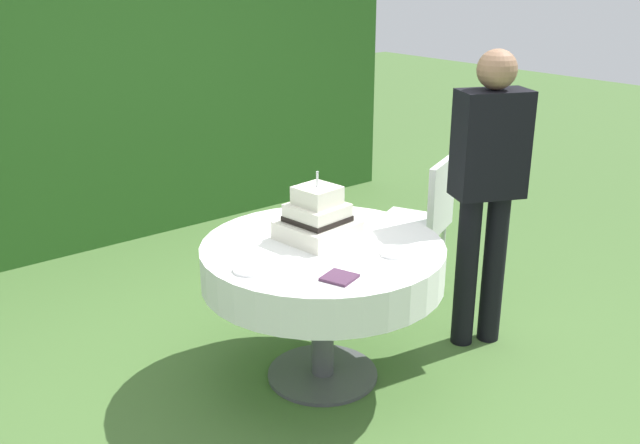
{
  "coord_description": "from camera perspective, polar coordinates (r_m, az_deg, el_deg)",
  "views": [
    {
      "loc": [
        -1.98,
        -2.45,
        1.99
      ],
      "look_at": [
        0.01,
        0.04,
        0.82
      ],
      "focal_mm": 39.86,
      "sensor_mm": 36.0,
      "label": 1
    }
  ],
  "objects": [
    {
      "name": "standing_person",
      "position": [
        3.77,
        13.3,
        3.21
      ],
      "size": [
        0.41,
        0.33,
        1.6
      ],
      "color": "black",
      "rests_on": "ground_plane"
    },
    {
      "name": "serving_plate_left",
      "position": [
        3.29,
        6.01,
        -2.54
      ],
      "size": [
        0.13,
        0.13,
        0.01
      ],
      "primitive_type": "cylinder",
      "color": "white",
      "rests_on": "cake_table"
    },
    {
      "name": "wedding_cake",
      "position": [
        3.44,
        -0.22,
        0.31
      ],
      "size": [
        0.36,
        0.36,
        0.34
      ],
      "color": "silver",
      "rests_on": "cake_table"
    },
    {
      "name": "napkin_stack",
      "position": [
        3.03,
        1.57,
        -4.47
      ],
      "size": [
        0.17,
        0.17,
        0.01
      ],
      "primitive_type": "cube",
      "rotation": [
        0.0,
        0.0,
        0.34
      ],
      "color": "#4C2D47",
      "rests_on": "cake_table"
    },
    {
      "name": "ground_plane",
      "position": [
        3.73,
        0.21,
        -12.2
      ],
      "size": [
        20.0,
        20.0,
        0.0
      ],
      "primitive_type": "plane",
      "color": "#476B33"
    },
    {
      "name": "foliage_hedge",
      "position": [
        5.46,
        -17.78,
        13.25
      ],
      "size": [
        5.08,
        0.47,
        2.85
      ],
      "primitive_type": "cube",
      "color": "#28561E",
      "rests_on": "ground_plane"
    },
    {
      "name": "serving_plate_far",
      "position": [
        3.12,
        -5.67,
        -3.82
      ],
      "size": [
        0.15,
        0.15,
        0.01
      ],
      "primitive_type": "cylinder",
      "color": "white",
      "rests_on": "cake_table"
    },
    {
      "name": "serving_plate_near",
      "position": [
        3.73,
        1.19,
        0.33
      ],
      "size": [
        0.11,
        0.11,
        0.01
      ],
      "primitive_type": "cylinder",
      "color": "white",
      "rests_on": "cake_table"
    },
    {
      "name": "garden_chair",
      "position": [
        4.39,
        8.38,
        0.58
      ],
      "size": [
        0.53,
        0.53,
        0.89
      ],
      "color": "white",
      "rests_on": "ground_plane"
    },
    {
      "name": "serving_plate_right",
      "position": [
        3.69,
        4.25,
        0.09
      ],
      "size": [
        0.1,
        0.1,
        0.01
      ],
      "primitive_type": "cylinder",
      "color": "white",
      "rests_on": "cake_table"
    },
    {
      "name": "cake_table",
      "position": [
        3.43,
        0.22,
        -3.44
      ],
      "size": [
        1.18,
        1.18,
        0.72
      ],
      "color": "#4C4C51",
      "rests_on": "ground_plane"
    }
  ]
}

